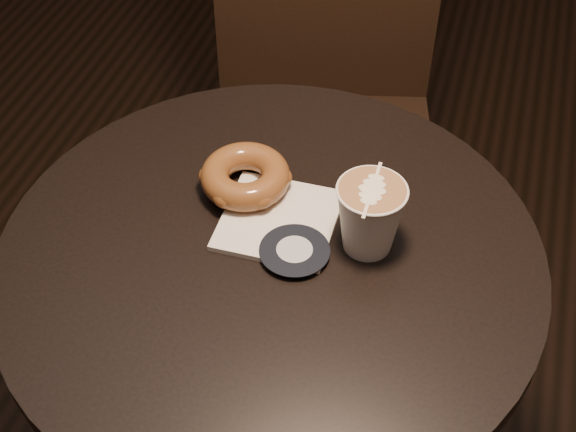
{
  "coord_description": "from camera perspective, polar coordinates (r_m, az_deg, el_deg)",
  "views": [
    {
      "loc": [
        0.21,
        -0.65,
        1.51
      ],
      "look_at": [
        0.01,
        0.03,
        0.79
      ],
      "focal_mm": 50.0,
      "sensor_mm": 36.0,
      "label": 1
    }
  ],
  "objects": [
    {
      "name": "doughnut",
      "position": [
        1.08,
        -3.06,
        2.85
      ],
      "size": [
        0.12,
        0.12,
        0.04
      ],
      "primitive_type": "torus",
      "color": "brown",
      "rests_on": "pastry_bag"
    },
    {
      "name": "cafe_table",
      "position": [
        1.18,
        -1.12,
        -8.87
      ],
      "size": [
        0.7,
        0.7,
        0.75
      ],
      "color": "black",
      "rests_on": "ground"
    },
    {
      "name": "chair",
      "position": [
        1.56,
        2.59,
        9.89
      ],
      "size": [
        0.52,
        0.52,
        1.07
      ],
      "rotation": [
        0.0,
        0.0,
        0.25
      ],
      "color": "black",
      "rests_on": "ground"
    },
    {
      "name": "pastry_bag",
      "position": [
        1.05,
        -0.65,
        -0.28
      ],
      "size": [
        0.15,
        0.15,
        0.01
      ],
      "primitive_type": "cube",
      "rotation": [
        0.0,
        0.0,
        0.01
      ],
      "color": "white",
      "rests_on": "cafe_table"
    },
    {
      "name": "latte_cup",
      "position": [
        0.99,
        5.82,
        -0.12
      ],
      "size": [
        0.09,
        0.09,
        0.1
      ],
      "primitive_type": null,
      "color": "white",
      "rests_on": "cafe_table"
    }
  ]
}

